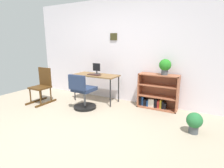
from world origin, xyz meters
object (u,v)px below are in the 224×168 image
at_px(monitor, 97,69).
at_px(rocking_chair, 42,85).
at_px(office_chair, 83,94).
at_px(potted_plant_floor, 194,122).
at_px(desk, 96,77).
at_px(bookshelf_low, 157,93).
at_px(potted_plant_on_shelf, 165,66).
at_px(keyboard, 94,75).

xyz_separation_m(monitor, rocking_chair, (-1.12, -0.79, -0.39)).
distance_m(office_chair, potted_plant_floor, 2.32).
distance_m(monitor, office_chair, 0.84).
height_order(desk, monitor, monitor).
relative_size(monitor, rocking_chair, 0.32).
xyz_separation_m(office_chair, rocking_chair, (-1.19, -0.11, 0.09)).
height_order(rocking_chair, bookshelf_low, rocking_chair).
bearing_deg(potted_plant_floor, potted_plant_on_shelf, 130.47).
distance_m(bookshelf_low, potted_plant_floor, 1.25).
bearing_deg(potted_plant_on_shelf, rocking_chair, -161.50).
distance_m(office_chair, rocking_chair, 1.20).
bearing_deg(keyboard, desk, 91.85).
bearing_deg(office_chair, desk, 94.49).
bearing_deg(office_chair, keyboard, 94.92).
distance_m(desk, bookshelf_low, 1.56).
distance_m(monitor, potted_plant_on_shelf, 1.69).
bearing_deg(bookshelf_low, monitor, -172.46).
bearing_deg(potted_plant_on_shelf, potted_plant_floor, -49.53).
bearing_deg(bookshelf_low, desk, -169.97).
distance_m(rocking_chair, potted_plant_on_shelf, 2.99).
distance_m(monitor, rocking_chair, 1.42).
relative_size(rocking_chair, potted_plant_on_shelf, 2.54).
height_order(keyboard, bookshelf_low, bookshelf_low).
xyz_separation_m(bookshelf_low, potted_plant_on_shelf, (0.14, -0.06, 0.65)).
height_order(keyboard, rocking_chair, rocking_chair).
bearing_deg(keyboard, office_chair, -85.08).
bearing_deg(bookshelf_low, potted_plant_on_shelf, -21.01).
distance_m(rocking_chair, bookshelf_low, 2.83).
bearing_deg(rocking_chair, potted_plant_floor, 1.50).
xyz_separation_m(keyboard, office_chair, (0.05, -0.53, -0.36)).
xyz_separation_m(potted_plant_on_shelf, potted_plant_floor, (0.72, -0.84, -0.79)).
xyz_separation_m(rocking_chair, potted_plant_on_shelf, (2.79, 0.93, 0.55)).
distance_m(desk, office_chair, 0.68).
relative_size(office_chair, bookshelf_low, 0.92).
height_order(monitor, office_chair, monitor).
bearing_deg(potted_plant_floor, bookshelf_low, 133.85).
relative_size(monitor, bookshelf_low, 0.31).
height_order(office_chair, potted_plant_floor, office_chair).
height_order(keyboard, potted_plant_floor, keyboard).
height_order(bookshelf_low, potted_plant_floor, bookshelf_low).
distance_m(desk, keyboard, 0.11).
xyz_separation_m(desk, potted_plant_on_shelf, (1.65, 0.21, 0.36)).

